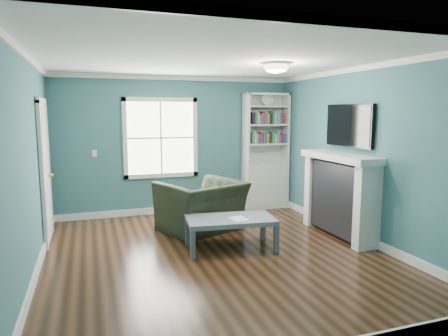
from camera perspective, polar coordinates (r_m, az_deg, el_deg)
name	(u,v)px	position (r m, az deg, el deg)	size (l,w,h in m)	color
floor	(217,254)	(5.58, -1.07, -12.25)	(5.00, 5.00, 0.00)	black
room_walls	(216,139)	(5.24, -1.12, 4.19)	(5.00, 5.00, 5.00)	#34666E
trim	(216,165)	(5.28, -1.11, 0.45)	(4.50, 5.00, 2.60)	white
window	(161,138)	(7.60, -9.00, 4.27)	(1.40, 0.06, 1.50)	white
bookshelf	(265,162)	(8.08, 5.92, 0.80)	(0.90, 0.35, 2.31)	silver
fireplace	(340,196)	(6.48, 16.19, -3.84)	(0.44, 1.58, 1.30)	black
tv	(349,126)	(6.42, 17.45, 5.80)	(0.06, 1.10, 0.65)	black
door	(45,170)	(6.48, -24.23, -0.32)	(0.12, 0.98, 2.17)	silver
ceiling_fixture	(276,67)	(5.70, 7.47, 14.17)	(0.38, 0.38, 0.15)	white
light_switch	(94,153)	(7.51, -18.03, 2.02)	(0.08, 0.01, 0.12)	white
recliner	(202,198)	(6.53, -3.22, -4.27)	(1.24, 0.81, 1.08)	black
coffee_table	(231,222)	(5.70, 0.94, -7.67)	(1.30, 0.81, 0.45)	#505661
paper_sheet	(239,219)	(5.63, 2.15, -7.25)	(0.22, 0.28, 0.00)	white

